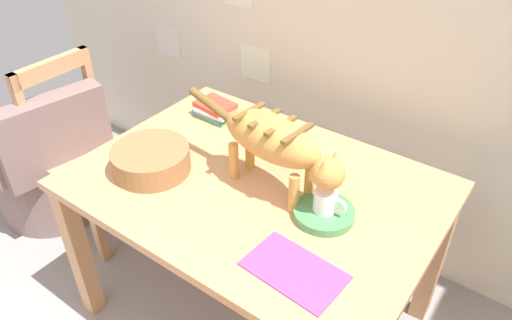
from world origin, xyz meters
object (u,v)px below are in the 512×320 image
object	(u,v)px
book_stack	(216,110)
magazine	(294,270)
cat	(276,142)
wooden_chair_far	(89,155)
dining_table	(256,200)
saucer_bowl	(324,213)
wicker_armchair	(51,168)
coffee_mug	(326,201)
wicker_basket	(151,159)

from	to	relation	value
book_stack	magazine	bearing A→B (deg)	-36.06
cat	wooden_chair_far	xyz separation A→B (m)	(-1.12, -0.02, -0.50)
dining_table	cat	size ratio (longest dim) A/B	1.90
wooden_chair_far	saucer_bowl	bearing A→B (deg)	89.83
magazine	wooden_chair_far	size ratio (longest dim) A/B	0.32
cat	saucer_bowl	world-z (taller)	cat
wicker_armchair	saucer_bowl	bearing A→B (deg)	-77.71
saucer_bowl	coffee_mug	xyz separation A→B (m)	(0.00, 0.00, 0.05)
book_stack	wooden_chair_far	bearing A→B (deg)	-154.28
wicker_armchair	magazine	bearing A→B (deg)	-86.66
cat	book_stack	size ratio (longest dim) A/B	3.69
magazine	wooden_chair_far	distance (m)	1.44
dining_table	wicker_basket	world-z (taller)	wicker_basket
coffee_mug	book_stack	world-z (taller)	coffee_mug
saucer_bowl	coffee_mug	distance (m)	0.05
wicker_armchair	wooden_chair_far	bearing A→B (deg)	-67.93
dining_table	wicker_basket	distance (m)	0.43
wicker_basket	wicker_armchair	size ratio (longest dim) A/B	0.38
coffee_mug	magazine	world-z (taller)	coffee_mug
book_stack	cat	bearing A→B (deg)	-28.62
dining_table	magazine	world-z (taller)	magazine
cat	saucer_bowl	distance (m)	0.29
wicker_basket	cat	bearing A→B (deg)	21.70
cat	wooden_chair_far	bearing A→B (deg)	-83.11
cat	coffee_mug	bearing A→B (deg)	90.10
magazine	saucer_bowl	bearing A→B (deg)	104.90
coffee_mug	wicker_basket	bearing A→B (deg)	-166.92
dining_table	wooden_chair_far	distance (m)	1.06
saucer_bowl	book_stack	bearing A→B (deg)	157.48
dining_table	coffee_mug	size ratio (longest dim) A/B	11.13
dining_table	coffee_mug	distance (m)	0.34
cat	wicker_armchair	distance (m)	1.58
magazine	dining_table	bearing A→B (deg)	145.16
cat	wicker_basket	size ratio (longest dim) A/B	2.35
dining_table	cat	world-z (taller)	cat
magazine	wicker_basket	distance (m)	0.72
dining_table	cat	bearing A→B (deg)	3.62
saucer_bowl	wicker_basket	bearing A→B (deg)	-166.85
coffee_mug	wooden_chair_far	distance (m)	1.39
cat	wooden_chair_far	size ratio (longest dim) A/B	0.75
book_stack	wicker_basket	world-z (taller)	wicker_basket
dining_table	book_stack	xyz separation A→B (m)	(-0.43, 0.28, 0.12)
book_stack	wicker_armchair	xyz separation A→B (m)	(-0.91, -0.36, -0.51)
dining_table	wicker_armchair	xyz separation A→B (m)	(-1.34, -0.07, -0.39)
dining_table	cat	xyz separation A→B (m)	(0.08, 0.01, 0.29)
dining_table	wicker_basket	xyz separation A→B (m)	(-0.37, -0.17, 0.14)
dining_table	book_stack	world-z (taller)	book_stack
dining_table	wicker_basket	bearing A→B (deg)	-154.77
wooden_chair_far	wicker_armchair	distance (m)	0.36
cat	book_stack	distance (m)	0.60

